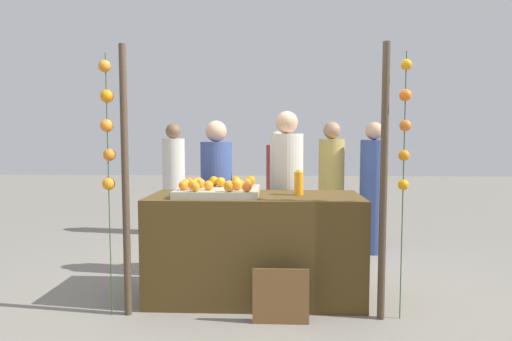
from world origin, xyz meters
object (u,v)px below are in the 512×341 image
(vendor_left, at_px, (217,204))
(vendor_right, at_px, (286,200))
(orange_0, at_px, (241,184))
(juice_bottle, at_px, (299,183))
(orange_1, at_px, (186,183))
(stall_counter, at_px, (255,246))
(chalkboard_sign, at_px, (281,297))

(vendor_left, xyz_separation_m, vendor_right, (0.70, 0.04, 0.04))
(orange_0, height_order, vendor_right, vendor_right)
(orange_0, bearing_deg, juice_bottle, 4.68)
(vendor_right, bearing_deg, orange_1, -144.05)
(orange_0, xyz_separation_m, vendor_left, (-0.29, 0.62, -0.27))
(stall_counter, bearing_deg, juice_bottle, 3.24)
(orange_0, distance_m, vendor_right, 0.80)
(orange_0, distance_m, chalkboard_sign, 1.00)
(vendor_left, bearing_deg, chalkboard_sign, -61.15)
(orange_0, relative_size, orange_1, 0.96)
(orange_0, relative_size, chalkboard_sign, 0.17)
(orange_1, relative_size, chalkboard_sign, 0.18)
(stall_counter, xyz_separation_m, vendor_right, (0.28, 0.64, 0.32))
(stall_counter, xyz_separation_m, juice_bottle, (0.37, 0.02, 0.55))
(orange_0, distance_m, vendor_left, 0.73)
(stall_counter, distance_m, chalkboard_sign, 0.63)
(orange_0, bearing_deg, stall_counter, 9.12)
(orange_0, xyz_separation_m, orange_1, (-0.48, 0.02, 0.00))
(orange_0, relative_size, vendor_left, 0.05)
(orange_1, distance_m, chalkboard_sign, 1.26)
(stall_counter, distance_m, vendor_left, 0.78)
(orange_0, bearing_deg, orange_1, 178.17)
(orange_1, height_order, juice_bottle, juice_bottle)
(juice_bottle, distance_m, vendor_right, 0.66)
(stall_counter, height_order, vendor_right, vendor_right)
(stall_counter, height_order, chalkboard_sign, stall_counter)
(orange_1, bearing_deg, vendor_left, 72.63)
(chalkboard_sign, relative_size, vendor_left, 0.28)
(juice_bottle, distance_m, chalkboard_sign, 0.99)
(chalkboard_sign, bearing_deg, vendor_right, 86.58)
(orange_0, relative_size, juice_bottle, 0.34)
(orange_1, xyz_separation_m, vendor_left, (0.19, 0.60, -0.27))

